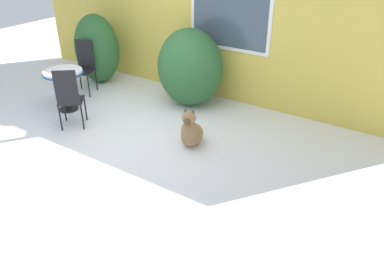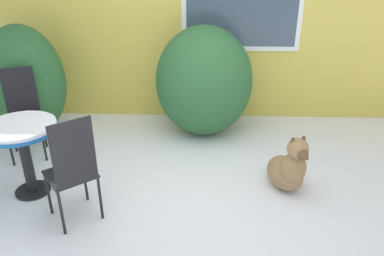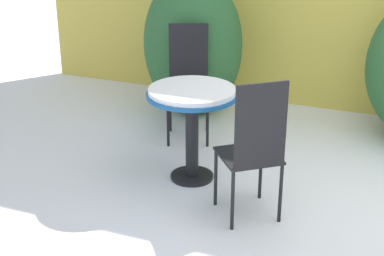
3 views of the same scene
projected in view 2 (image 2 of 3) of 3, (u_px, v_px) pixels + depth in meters
The scene contains 8 objects.
ground_plane at pixel (190, 211), 3.39m from camera, with size 16.00×16.00×0.00m, color white.
house_wall at pixel (199, 9), 4.74m from camera, with size 8.00×0.10×2.89m.
shrub_left at pixel (26, 81), 4.56m from camera, with size 0.96×0.80×1.38m.
shrub_middle at pixel (204, 82), 4.57m from camera, with size 1.18×1.04×1.36m.
patio_table at pixel (22, 138), 3.42m from camera, with size 0.67×0.67×0.73m.
patio_chair_near_table at pixel (23, 111), 4.14m from camera, with size 0.48×0.48×1.00m.
patio_chair_far_side at pixel (72, 169), 3.05m from camera, with size 0.52×0.52×1.00m.
dog at pixel (288, 169), 3.61m from camera, with size 0.44×0.66×0.63m.
Camera 2 is at (0.11, -2.73, 2.15)m, focal length 35.00 mm.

